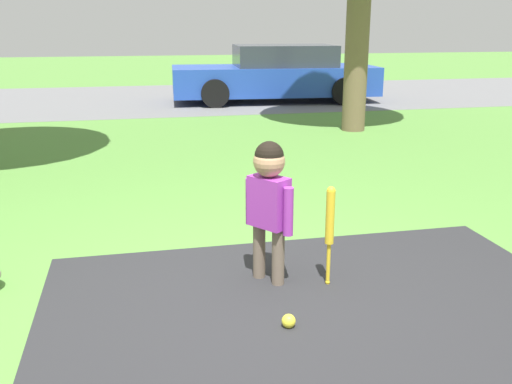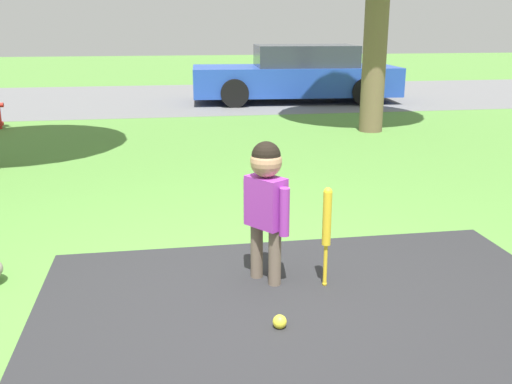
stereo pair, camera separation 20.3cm
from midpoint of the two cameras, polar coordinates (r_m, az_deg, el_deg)
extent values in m
plane|color=#518438|center=(3.69, -2.77, -11.11)|extent=(60.00, 60.00, 0.00)
cube|color=slate|center=(13.99, -10.24, 9.21)|extent=(40.00, 6.00, 0.01)
cylinder|color=#6B5B4C|center=(3.96, -1.15, -5.87)|extent=(0.09, 0.09, 0.40)
cylinder|color=#6B5B4C|center=(3.86, 0.71, -6.52)|extent=(0.09, 0.09, 0.40)
cube|color=purple|center=(3.78, -0.24, -1.00)|extent=(0.28, 0.30, 0.34)
cylinder|color=purple|center=(3.90, -2.05, -0.95)|extent=(0.07, 0.07, 0.32)
cylinder|color=purple|center=(3.69, 1.67, -1.99)|extent=(0.07, 0.07, 0.32)
sphere|color=tan|center=(3.71, -0.25, 3.07)|extent=(0.21, 0.21, 0.21)
sphere|color=black|center=(3.70, -0.25, 3.63)|extent=(0.19, 0.19, 0.19)
sphere|color=yellow|center=(3.95, 5.70, -8.96)|extent=(0.03, 0.03, 0.03)
cylinder|color=yellow|center=(3.89, 5.75, -7.18)|extent=(0.03, 0.03, 0.30)
cylinder|color=yellow|center=(3.77, 5.89, -2.54)|extent=(0.06, 0.06, 0.37)
sphere|color=yellow|center=(3.72, 5.98, 0.14)|extent=(0.06, 0.06, 0.06)
sphere|color=yellow|center=(3.40, 1.54, -12.79)|extent=(0.08, 0.08, 0.08)
cube|color=#2347AD|center=(13.22, 1.36, 11.12)|extent=(4.68, 2.03, 0.62)
cube|color=#2D333D|center=(13.23, 2.38, 13.48)|extent=(2.29, 1.66, 0.47)
cylinder|color=black|center=(12.21, -4.60, 9.79)|extent=(0.61, 0.22, 0.60)
cylinder|color=black|center=(13.94, -5.11, 10.60)|extent=(0.61, 0.22, 0.60)
cylinder|color=black|center=(12.72, 8.44, 9.94)|extent=(0.61, 0.22, 0.60)
cylinder|color=black|center=(14.39, 6.42, 10.75)|extent=(0.61, 0.22, 0.60)
cylinder|color=brown|center=(9.56, 9.52, 15.70)|extent=(0.38, 0.38, 3.23)
camera|label=1|loc=(0.10, -91.39, -0.41)|focal=40.00mm
camera|label=2|loc=(0.10, 88.61, 0.41)|focal=40.00mm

